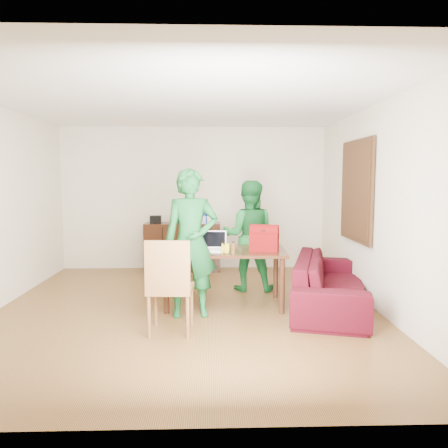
{
  "coord_description": "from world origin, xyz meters",
  "views": [
    {
      "loc": [
        0.32,
        -5.62,
        1.73
      ],
      "look_at": [
        0.51,
        0.42,
        1.1
      ],
      "focal_mm": 35.0,
      "sensor_mm": 36.0,
      "label": 1
    }
  ],
  "objects_px": {
    "table": "(224,257)",
    "chair": "(171,305)",
    "sofa": "(331,282)",
    "person_near": "(191,243)",
    "person_far": "(249,236)",
    "bottle": "(233,248)",
    "red_bag": "(264,240)",
    "laptop": "(213,247)"
  },
  "relations": [
    {
      "from": "table",
      "to": "chair",
      "type": "distance_m",
      "value": 1.29
    },
    {
      "from": "sofa",
      "to": "person_near",
      "type": "bearing_deg",
      "value": 115.52
    },
    {
      "from": "chair",
      "to": "person_far",
      "type": "relative_size",
      "value": 0.63
    },
    {
      "from": "chair",
      "to": "person_near",
      "type": "distance_m",
      "value": 0.9
    },
    {
      "from": "bottle",
      "to": "person_far",
      "type": "bearing_deg",
      "value": 75.36
    },
    {
      "from": "chair",
      "to": "red_bag",
      "type": "relative_size",
      "value": 2.88
    },
    {
      "from": "bottle",
      "to": "red_bag",
      "type": "bearing_deg",
      "value": 29.2
    },
    {
      "from": "table",
      "to": "chair",
      "type": "relative_size",
      "value": 1.56
    },
    {
      "from": "laptop",
      "to": "red_bag",
      "type": "height_order",
      "value": "red_bag"
    },
    {
      "from": "table",
      "to": "red_bag",
      "type": "relative_size",
      "value": 4.49
    },
    {
      "from": "person_far",
      "to": "red_bag",
      "type": "height_order",
      "value": "person_far"
    },
    {
      "from": "table",
      "to": "laptop",
      "type": "distance_m",
      "value": 0.24
    },
    {
      "from": "table",
      "to": "red_bag",
      "type": "xyz_separation_m",
      "value": [
        0.53,
        -0.1,
        0.23
      ]
    },
    {
      "from": "person_near",
      "to": "person_far",
      "type": "distance_m",
      "value": 1.51
    },
    {
      "from": "person_near",
      "to": "person_far",
      "type": "bearing_deg",
      "value": 50.11
    },
    {
      "from": "person_near",
      "to": "person_far",
      "type": "height_order",
      "value": "person_near"
    },
    {
      "from": "table",
      "to": "person_far",
      "type": "bearing_deg",
      "value": 66.5
    },
    {
      "from": "table",
      "to": "chair",
      "type": "xyz_separation_m",
      "value": [
        -0.64,
        -1.06,
        -0.36
      ]
    },
    {
      "from": "person_near",
      "to": "person_far",
      "type": "xyz_separation_m",
      "value": [
        0.83,
        1.26,
        -0.08
      ]
    },
    {
      "from": "table",
      "to": "person_near",
      "type": "height_order",
      "value": "person_near"
    },
    {
      "from": "sofa",
      "to": "bottle",
      "type": "bearing_deg",
      "value": 115.34
    },
    {
      "from": "bottle",
      "to": "table",
      "type": "bearing_deg",
      "value": 106.32
    },
    {
      "from": "person_far",
      "to": "bottle",
      "type": "relative_size",
      "value": 10.53
    },
    {
      "from": "bottle",
      "to": "red_bag",
      "type": "distance_m",
      "value": 0.49
    },
    {
      "from": "person_near",
      "to": "bottle",
      "type": "distance_m",
      "value": 0.55
    },
    {
      "from": "person_near",
      "to": "laptop",
      "type": "distance_m",
      "value": 0.45
    },
    {
      "from": "chair",
      "to": "person_far",
      "type": "bearing_deg",
      "value": 64.58
    },
    {
      "from": "red_bag",
      "to": "chair",
      "type": "bearing_deg",
      "value": -125.52
    },
    {
      "from": "chair",
      "to": "laptop",
      "type": "distance_m",
      "value": 1.19
    },
    {
      "from": "chair",
      "to": "person_near",
      "type": "xyz_separation_m",
      "value": [
        0.21,
        0.62,
        0.61
      ]
    },
    {
      "from": "chair",
      "to": "person_near",
      "type": "relative_size",
      "value": 0.58
    },
    {
      "from": "chair",
      "to": "person_near",
      "type": "height_order",
      "value": "person_near"
    },
    {
      "from": "person_far",
      "to": "bottle",
      "type": "bearing_deg",
      "value": 83.14
    },
    {
      "from": "laptop",
      "to": "person_near",
      "type": "bearing_deg",
      "value": -125.21
    },
    {
      "from": "red_bag",
      "to": "sofa",
      "type": "height_order",
      "value": "red_bag"
    },
    {
      "from": "laptop",
      "to": "bottle",
      "type": "height_order",
      "value": "laptop"
    },
    {
      "from": "chair",
      "to": "person_far",
      "type": "height_order",
      "value": "person_far"
    },
    {
      "from": "person_far",
      "to": "red_bag",
      "type": "xyz_separation_m",
      "value": [
        0.13,
        -0.92,
        0.06
      ]
    },
    {
      "from": "chair",
      "to": "laptop",
      "type": "height_order",
      "value": "chair"
    },
    {
      "from": "laptop",
      "to": "chair",
      "type": "bearing_deg",
      "value": -113.21
    },
    {
      "from": "person_far",
      "to": "table",
      "type": "bearing_deg",
      "value": 71.62
    },
    {
      "from": "red_bag",
      "to": "sofa",
      "type": "relative_size",
      "value": 0.16
    }
  ]
}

